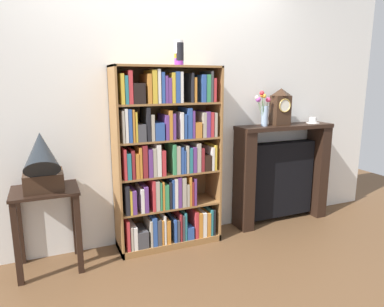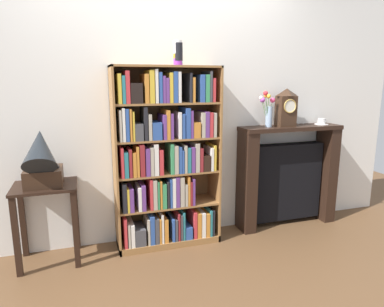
{
  "view_description": "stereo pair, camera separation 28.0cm",
  "coord_description": "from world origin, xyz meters",
  "px_view_note": "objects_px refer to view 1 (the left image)",
  "views": [
    {
      "loc": [
        -0.98,
        -2.76,
        1.48
      ],
      "look_at": [
        0.24,
        0.07,
        0.83
      ],
      "focal_mm": 32.29,
      "sensor_mm": 36.0,
      "label": 1
    },
    {
      "loc": [
        -0.71,
        -2.86,
        1.48
      ],
      "look_at": [
        0.24,
        0.07,
        0.83
      ],
      "focal_mm": 32.29,
      "sensor_mm": 36.0,
      "label": 2
    }
  ],
  "objects_px": {
    "mantel_clock": "(281,107)",
    "fireplace_mantel": "(281,174)",
    "bookshelf": "(166,163)",
    "side_table_left": "(47,212)",
    "cup_stack": "(179,53)",
    "teacup_with_saucer": "(313,121)",
    "gramophone": "(42,162)",
    "flower_vase": "(264,109)"
  },
  "relations": [
    {
      "from": "teacup_with_saucer",
      "to": "gramophone",
      "type": "bearing_deg",
      "value": -177.2
    },
    {
      "from": "fireplace_mantel",
      "to": "teacup_with_saucer",
      "type": "distance_m",
      "value": 0.66
    },
    {
      "from": "side_table_left",
      "to": "mantel_clock",
      "type": "bearing_deg",
      "value": 1.6
    },
    {
      "from": "cup_stack",
      "to": "fireplace_mantel",
      "type": "xyz_separation_m",
      "value": [
        1.19,
        0.09,
        -1.2
      ]
    },
    {
      "from": "fireplace_mantel",
      "to": "teacup_with_saucer",
      "type": "relative_size",
      "value": 7.65
    },
    {
      "from": "bookshelf",
      "to": "fireplace_mantel",
      "type": "bearing_deg",
      "value": 2.6
    },
    {
      "from": "fireplace_mantel",
      "to": "mantel_clock",
      "type": "xyz_separation_m",
      "value": [
        -0.07,
        -0.02,
        0.71
      ]
    },
    {
      "from": "mantel_clock",
      "to": "flower_vase",
      "type": "distance_m",
      "value": 0.2
    },
    {
      "from": "bookshelf",
      "to": "side_table_left",
      "type": "distance_m",
      "value": 1.05
    },
    {
      "from": "fireplace_mantel",
      "to": "flower_vase",
      "type": "bearing_deg",
      "value": -176.41
    },
    {
      "from": "cup_stack",
      "to": "mantel_clock",
      "type": "distance_m",
      "value": 1.22
    },
    {
      "from": "side_table_left",
      "to": "flower_vase",
      "type": "relative_size",
      "value": 1.9
    },
    {
      "from": "cup_stack",
      "to": "teacup_with_saucer",
      "type": "xyz_separation_m",
      "value": [
        1.55,
        0.07,
        -0.64
      ]
    },
    {
      "from": "cup_stack",
      "to": "gramophone",
      "type": "distance_m",
      "value": 1.39
    },
    {
      "from": "bookshelf",
      "to": "cup_stack",
      "type": "relative_size",
      "value": 7.93
    },
    {
      "from": "cup_stack",
      "to": "fireplace_mantel",
      "type": "height_order",
      "value": "cup_stack"
    },
    {
      "from": "gramophone",
      "to": "fireplace_mantel",
      "type": "relative_size",
      "value": 0.49
    },
    {
      "from": "side_table_left",
      "to": "fireplace_mantel",
      "type": "distance_m",
      "value": 2.31
    },
    {
      "from": "side_table_left",
      "to": "fireplace_mantel",
      "type": "bearing_deg",
      "value": 2.17
    },
    {
      "from": "fireplace_mantel",
      "to": "mantel_clock",
      "type": "distance_m",
      "value": 0.72
    },
    {
      "from": "gramophone",
      "to": "flower_vase",
      "type": "xyz_separation_m",
      "value": [
        2.04,
        0.14,
        0.32
      ]
    },
    {
      "from": "gramophone",
      "to": "teacup_with_saucer",
      "type": "bearing_deg",
      "value": 2.8
    },
    {
      "from": "cup_stack",
      "to": "teacup_with_saucer",
      "type": "relative_size",
      "value": 1.47
    },
    {
      "from": "teacup_with_saucer",
      "to": "side_table_left",
      "type": "bearing_deg",
      "value": -178.6
    },
    {
      "from": "side_table_left",
      "to": "teacup_with_saucer",
      "type": "xyz_separation_m",
      "value": [
        2.67,
        0.06,
        0.59
      ]
    },
    {
      "from": "mantel_clock",
      "to": "teacup_with_saucer",
      "type": "xyz_separation_m",
      "value": [
        0.43,
        0.0,
        -0.16
      ]
    },
    {
      "from": "cup_stack",
      "to": "fireplace_mantel",
      "type": "distance_m",
      "value": 1.69
    },
    {
      "from": "bookshelf",
      "to": "cup_stack",
      "type": "height_order",
      "value": "cup_stack"
    },
    {
      "from": "bookshelf",
      "to": "cup_stack",
      "type": "distance_m",
      "value": 0.95
    },
    {
      "from": "mantel_clock",
      "to": "fireplace_mantel",
      "type": "bearing_deg",
      "value": 19.82
    },
    {
      "from": "teacup_with_saucer",
      "to": "bookshelf",
      "type": "bearing_deg",
      "value": -178.73
    },
    {
      "from": "bookshelf",
      "to": "mantel_clock",
      "type": "bearing_deg",
      "value": 1.6
    },
    {
      "from": "cup_stack",
      "to": "side_table_left",
      "type": "height_order",
      "value": "cup_stack"
    },
    {
      "from": "flower_vase",
      "to": "gramophone",
      "type": "bearing_deg",
      "value": -176.19
    },
    {
      "from": "gramophone",
      "to": "bookshelf",
      "type": "bearing_deg",
      "value": 5.32
    },
    {
      "from": "bookshelf",
      "to": "mantel_clock",
      "type": "height_order",
      "value": "bookshelf"
    },
    {
      "from": "mantel_clock",
      "to": "gramophone",
      "type": "bearing_deg",
      "value": -176.73
    },
    {
      "from": "teacup_with_saucer",
      "to": "mantel_clock",
      "type": "bearing_deg",
      "value": -179.67
    },
    {
      "from": "cup_stack",
      "to": "flower_vase",
      "type": "distance_m",
      "value": 1.05
    },
    {
      "from": "fireplace_mantel",
      "to": "mantel_clock",
      "type": "height_order",
      "value": "mantel_clock"
    },
    {
      "from": "bookshelf",
      "to": "teacup_with_saucer",
      "type": "relative_size",
      "value": 11.64
    },
    {
      "from": "bookshelf",
      "to": "side_table_left",
      "type": "height_order",
      "value": "bookshelf"
    }
  ]
}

